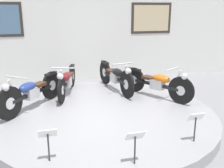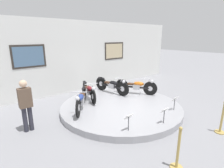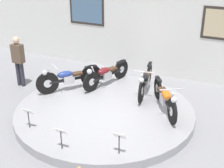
{
  "view_description": "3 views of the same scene",
  "coord_description": "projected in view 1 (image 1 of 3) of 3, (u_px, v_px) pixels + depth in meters",
  "views": [
    {
      "loc": [
        -1.11,
        -5.07,
        2.33
      ],
      "look_at": [
        0.25,
        0.25,
        0.74
      ],
      "focal_mm": 42.0,
      "sensor_mm": 36.0,
      "label": 1
    },
    {
      "loc": [
        -4.36,
        -4.85,
        2.84
      ],
      "look_at": [
        -0.16,
        0.36,
        1.01
      ],
      "focal_mm": 28.0,
      "sensor_mm": 36.0,
      "label": 2
    },
    {
      "loc": [
        3.33,
        -6.49,
        4.17
      ],
      "look_at": [
        0.25,
        -0.06,
        0.99
      ],
      "focal_mm": 50.0,
      "sensor_mm": 36.0,
      "label": 3
    }
  ],
  "objects": [
    {
      "name": "ground_plane",
      "position": [
        104.0,
        121.0,
        5.63
      ],
      "size": [
        60.0,
        60.0,
        0.0
      ],
      "primitive_type": "plane",
      "color": "gray"
    },
    {
      "name": "display_platform",
      "position": [
        104.0,
        116.0,
        5.6
      ],
      "size": [
        4.71,
        4.71,
        0.22
      ],
      "primitive_type": "cylinder",
      "color": "#99999E",
      "rests_on": "ground_plane"
    },
    {
      "name": "back_wall",
      "position": [
        79.0,
        25.0,
        8.32
      ],
      "size": [
        14.0,
        0.22,
        3.64
      ],
      "color": "silver",
      "rests_on": "ground_plane"
    },
    {
      "name": "motorcycle_blue",
      "position": [
        31.0,
        91.0,
        5.62
      ],
      "size": [
        1.29,
        1.62,
        0.81
      ],
      "color": "black",
      "rests_on": "display_platform"
    },
    {
      "name": "motorcycle_maroon",
      "position": [
        67.0,
        80.0,
        6.57
      ],
      "size": [
        0.68,
        1.9,
        0.78
      ],
      "color": "black",
      "rests_on": "display_platform"
    },
    {
      "name": "motorcycle_black",
      "position": [
        116.0,
        76.0,
        6.87
      ],
      "size": [
        0.55,
        2.0,
        0.81
      ],
      "color": "black",
      "rests_on": "display_platform"
    },
    {
      "name": "motorcycle_orange",
      "position": [
        158.0,
        82.0,
        6.32
      ],
      "size": [
        1.12,
        1.71,
        0.8
      ],
      "color": "black",
      "rests_on": "display_platform"
    },
    {
      "name": "info_placard_front_left",
      "position": [
        48.0,
        138.0,
        3.67
      ],
      "size": [
        0.26,
        0.11,
        0.51
      ],
      "color": "#333338",
      "rests_on": "display_platform"
    },
    {
      "name": "info_placard_front_centre",
      "position": [
        135.0,
        140.0,
        3.6
      ],
      "size": [
        0.26,
        0.11,
        0.51
      ],
      "color": "#333338",
      "rests_on": "display_platform"
    },
    {
      "name": "info_placard_front_right",
      "position": [
        196.0,
        121.0,
        4.22
      ],
      "size": [
        0.26,
        0.11,
        0.51
      ],
      "color": "#333338",
      "rests_on": "display_platform"
    }
  ]
}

